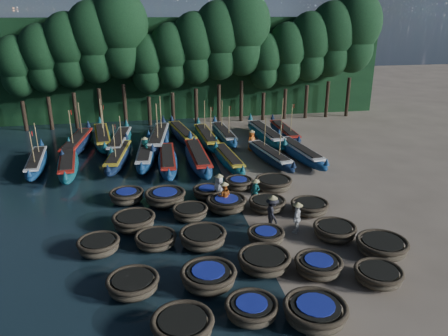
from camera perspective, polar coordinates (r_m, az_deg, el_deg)
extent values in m
plane|color=gray|center=(25.49, 1.91, -4.92)|extent=(120.00, 120.00, 0.00)
cube|color=black|center=(46.68, -4.43, 12.89)|extent=(40.00, 3.00, 10.00)
ellipsoid|color=#4C432F|center=(16.08, -5.42, -20.23)|extent=(2.56, 2.56, 0.76)
torus|color=#393122|center=(15.85, -5.46, -19.25)|extent=(2.22, 2.22, 0.23)
cylinder|color=black|center=(15.82, -5.46, -19.12)|extent=(1.67, 1.67, 0.07)
ellipsoid|color=#4C432F|center=(16.88, 3.61, -18.18)|extent=(2.02, 2.02, 0.63)
torus|color=#393122|center=(16.70, 3.64, -17.39)|extent=(2.01, 2.01, 0.19)
cylinder|color=black|center=(16.68, 3.64, -17.29)|extent=(1.52, 1.52, 0.06)
cylinder|color=navy|center=(16.66, 3.64, -17.18)|extent=(1.17, 1.17, 0.04)
ellipsoid|color=#4C432F|center=(16.97, 11.80, -18.22)|extent=(2.30, 2.30, 0.72)
torus|color=#393122|center=(16.76, 11.88, -17.31)|extent=(2.38, 2.38, 0.22)
cylinder|color=black|center=(16.74, 11.89, -17.19)|extent=(1.81, 1.81, 0.07)
cylinder|color=navy|center=(16.71, 11.90, -17.07)|extent=(1.40, 1.40, 0.04)
ellipsoid|color=#4C432F|center=(19.72, 19.48, -13.26)|extent=(2.23, 2.23, 0.60)
torus|color=#393122|center=(19.57, 19.58, -12.56)|extent=(2.03, 2.03, 0.18)
cylinder|color=black|center=(19.55, 19.59, -12.47)|extent=(1.55, 1.55, 0.05)
ellipsoid|color=#4C432F|center=(18.44, -11.79, -14.87)|extent=(2.03, 2.03, 0.64)
torus|color=#393122|center=(18.27, -11.86, -14.09)|extent=(2.14, 2.14, 0.20)
cylinder|color=black|center=(18.25, -11.87, -13.99)|extent=(1.63, 1.63, 0.06)
ellipsoid|color=#4C432F|center=(18.39, -2.03, -14.34)|extent=(2.67, 2.67, 0.73)
torus|color=#393122|center=(18.20, -2.04, -13.45)|extent=(2.33, 2.33, 0.22)
cylinder|color=black|center=(18.18, -2.04, -13.33)|extent=(1.77, 1.77, 0.07)
cylinder|color=navy|center=(18.15, -2.04, -13.22)|extent=(1.36, 1.36, 0.04)
ellipsoid|color=#4C432F|center=(19.52, 5.25, -12.25)|extent=(2.47, 2.47, 0.69)
torus|color=#393122|center=(19.35, 5.28, -11.44)|extent=(2.34, 2.34, 0.21)
cylinder|color=black|center=(19.33, 5.29, -11.33)|extent=(1.79, 1.79, 0.06)
ellipsoid|color=#4C432F|center=(19.60, 12.20, -12.60)|extent=(2.18, 2.18, 0.65)
torus|color=#393122|center=(19.44, 12.27, -11.84)|extent=(2.08, 2.08, 0.20)
cylinder|color=black|center=(19.42, 12.28, -11.74)|extent=(1.58, 1.58, 0.06)
cylinder|color=navy|center=(19.40, 12.29, -11.64)|extent=(1.22, 1.22, 0.04)
ellipsoid|color=#4C432F|center=(21.78, 19.90, -9.81)|extent=(2.43, 2.43, 0.69)
torus|color=#393122|center=(21.63, 20.00, -9.06)|extent=(2.39, 2.39, 0.21)
cylinder|color=black|center=(21.61, 20.01, -8.97)|extent=(1.83, 1.83, 0.06)
ellipsoid|color=#4C432F|center=(21.41, -16.03, -9.94)|extent=(1.92, 1.92, 0.67)
torus|color=#393122|center=(21.26, -16.11, -9.20)|extent=(1.99, 1.99, 0.20)
cylinder|color=black|center=(21.24, -16.12, -9.11)|extent=(1.50, 1.50, 0.06)
ellipsoid|color=#4C432F|center=(21.43, -8.90, -9.44)|extent=(2.28, 2.28, 0.58)
torus|color=#393122|center=(21.30, -8.94, -8.80)|extent=(2.02, 2.02, 0.18)
cylinder|color=black|center=(21.28, -8.94, -8.72)|extent=(1.54, 1.54, 0.05)
ellipsoid|color=#4C432F|center=(21.18, -2.78, -9.35)|extent=(2.76, 2.76, 0.73)
torus|color=#393122|center=(21.01, -2.79, -8.53)|extent=(2.29, 2.29, 0.22)
cylinder|color=black|center=(20.99, -2.79, -8.42)|extent=(1.74, 1.74, 0.07)
ellipsoid|color=#4C432F|center=(21.49, 5.46, -9.09)|extent=(1.81, 1.81, 0.65)
torus|color=#393122|center=(21.34, 5.49, -8.37)|extent=(1.83, 1.83, 0.20)
cylinder|color=black|center=(21.32, 5.49, -8.28)|extent=(1.37, 1.37, 0.06)
cylinder|color=navy|center=(21.30, 5.49, -8.18)|extent=(1.05, 1.05, 0.04)
ellipsoid|color=#4C432F|center=(22.55, 14.22, -8.17)|extent=(2.38, 2.38, 0.65)
torus|color=#393122|center=(22.41, 14.29, -7.48)|extent=(2.15, 2.15, 0.20)
cylinder|color=black|center=(22.39, 14.30, -7.39)|extent=(1.64, 1.64, 0.06)
ellipsoid|color=#4C432F|center=(23.15, -11.67, -7.07)|extent=(2.30, 2.30, 0.73)
torus|color=#393122|center=(23.00, -11.73, -6.31)|extent=(2.24, 2.24, 0.22)
cylinder|color=black|center=(22.98, -11.74, -6.21)|extent=(1.69, 1.69, 0.07)
ellipsoid|color=#4C432F|center=(23.83, -4.44, -5.99)|extent=(2.39, 2.39, 0.64)
torus|color=#393122|center=(23.70, -4.46, -5.33)|extent=(1.96, 1.96, 0.19)
cylinder|color=black|center=(23.68, -4.47, -5.25)|extent=(1.48, 1.48, 0.06)
ellipsoid|color=#4C432F|center=(24.64, 0.33, -4.91)|extent=(2.74, 2.74, 0.72)
torus|color=#393122|center=(24.50, 0.33, -4.20)|extent=(2.29, 2.29, 0.22)
cylinder|color=black|center=(24.48, 0.33, -4.10)|extent=(1.74, 1.74, 0.07)
cylinder|color=navy|center=(24.46, 0.33, -4.01)|extent=(1.34, 1.34, 0.04)
ellipsoid|color=#4C432F|center=(24.85, 5.66, -4.90)|extent=(2.05, 2.05, 0.63)
torus|color=#393122|center=(24.73, 5.68, -4.28)|extent=(2.11, 2.11, 0.19)
cylinder|color=black|center=(24.72, 5.69, -4.20)|extent=(1.61, 1.61, 0.06)
ellipsoid|color=#4C432F|center=(24.82, 11.10, -5.21)|extent=(2.11, 2.11, 0.65)
torus|color=#393122|center=(24.69, 11.15, -4.57)|extent=(2.12, 2.12, 0.20)
cylinder|color=black|center=(24.67, 11.15, -4.48)|extent=(1.61, 1.61, 0.06)
ellipsoid|color=#4C432F|center=(26.29, -12.58, -3.80)|extent=(2.18, 2.18, 0.68)
torus|color=#393122|center=(26.17, -12.63, -3.16)|extent=(2.03, 2.03, 0.21)
cylinder|color=black|center=(26.15, -12.64, -3.07)|extent=(1.53, 1.53, 0.06)
cylinder|color=navy|center=(26.14, -12.64, -2.99)|extent=(1.18, 1.18, 0.04)
ellipsoid|color=#4C432F|center=(25.66, -7.67, -4.01)|extent=(2.55, 2.55, 0.74)
torus|color=#393122|center=(25.52, -7.70, -3.30)|extent=(2.40, 2.40, 0.23)
cylinder|color=black|center=(25.50, -7.71, -3.21)|extent=(1.83, 1.83, 0.07)
cylinder|color=navy|center=(25.49, -7.71, -3.11)|extent=(1.40, 1.40, 0.05)
ellipsoid|color=#4C432F|center=(26.33, -2.17, -3.35)|extent=(1.67, 1.67, 0.61)
torus|color=#393122|center=(26.21, -2.18, -2.77)|extent=(1.80, 1.80, 0.19)
cylinder|color=black|center=(26.20, -2.18, -2.70)|extent=(1.36, 1.36, 0.06)
cylinder|color=navy|center=(26.18, -2.18, -2.63)|extent=(1.04, 1.04, 0.04)
ellipsoid|color=#4C432F|center=(27.60, 1.93, -2.19)|extent=(1.99, 1.99, 0.63)
torus|color=#393122|center=(27.49, 1.93, -1.62)|extent=(1.82, 1.82, 0.19)
cylinder|color=black|center=(27.48, 1.93, -1.54)|extent=(1.37, 1.37, 0.06)
cylinder|color=navy|center=(27.46, 1.94, -1.47)|extent=(1.05, 1.05, 0.04)
ellipsoid|color=#4C432F|center=(27.60, 6.46, -2.22)|extent=(2.90, 2.90, 0.71)
torus|color=#393122|center=(27.48, 6.49, -1.58)|extent=(2.36, 2.36, 0.22)
cylinder|color=black|center=(27.46, 6.49, -1.50)|extent=(1.80, 1.80, 0.06)
ellipsoid|color=navy|center=(33.80, -23.28, 0.60)|extent=(1.87, 7.23, 0.89)
cone|color=navy|center=(36.94, -22.79, 3.18)|extent=(0.39, 0.39, 0.54)
cone|color=navy|center=(30.37, -24.17, -0.55)|extent=(0.39, 0.39, 0.45)
cube|color=silver|center=(33.69, -23.37, 1.20)|extent=(1.39, 5.60, 0.11)
cube|color=black|center=(33.67, -23.39, 1.31)|extent=(1.09, 4.86, 0.09)
cylinder|color=#997F4C|center=(34.40, -23.26, 3.43)|extent=(0.06, 0.21, 2.50)
cylinder|color=#997F4C|center=(32.11, -23.74, 2.25)|extent=(0.06, 0.21, 2.50)
plane|color=red|center=(31.80, -23.78, 4.14)|extent=(0.00, 0.31, 0.31)
ellipsoid|color=#10545D|center=(32.65, -19.71, 0.51)|extent=(2.28, 8.03, 0.99)
cone|color=#10545D|center=(36.16, -19.65, 3.43)|extent=(0.44, 0.44, 0.59)
cone|color=#10545D|center=(28.82, -20.07, -0.82)|extent=(0.44, 0.44, 0.50)
cube|color=#B52016|center=(32.52, -19.79, 1.20)|extent=(1.70, 6.22, 0.12)
cube|color=black|center=(32.50, -19.81, 1.34)|extent=(1.35, 5.40, 0.10)
ellipsoid|color=#10213B|center=(33.03, -13.62, 1.34)|extent=(2.42, 7.79, 0.96)
cone|color=#10213B|center=(36.37, -12.67, 4.15)|extent=(0.42, 0.42, 0.58)
cone|color=#10213B|center=(29.39, -14.98, 0.06)|extent=(0.42, 0.42, 0.48)
cube|color=gold|center=(32.91, -13.67, 2.00)|extent=(1.82, 6.02, 0.12)
cube|color=black|center=(32.89, -13.68, 2.13)|extent=(1.45, 5.23, 0.10)
cylinder|color=#997F4C|center=(33.66, -13.33, 4.44)|extent=(0.07, 0.23, 2.68)
cylinder|color=#997F4C|center=(31.22, -14.13, 3.16)|extent=(0.07, 0.23, 2.68)
plane|color=red|center=(30.88, -14.05, 5.24)|extent=(0.00, 0.34, 0.34)
ellipsoid|color=navy|center=(33.09, -10.18, 1.65)|extent=(2.10, 8.01, 0.99)
cone|color=navy|center=(36.60, -9.84, 4.50)|extent=(0.44, 0.44, 0.59)
cone|color=navy|center=(29.26, -10.75, 0.39)|extent=(0.44, 0.44, 0.49)
cube|color=silver|center=(32.97, -10.22, 2.34)|extent=(1.56, 6.20, 0.12)
cube|color=black|center=(32.94, -10.23, 2.47)|extent=(1.23, 5.39, 0.10)
ellipsoid|color=navy|center=(31.62, -7.37, 0.91)|extent=(1.70, 7.80, 0.97)
cone|color=navy|center=(35.03, -7.58, 3.89)|extent=(0.43, 0.43, 0.58)
cone|color=navy|center=(27.86, -7.22, -0.47)|extent=(0.43, 0.43, 0.48)
cube|color=#B52016|center=(31.49, -7.40, 1.61)|extent=(1.25, 6.04, 0.12)
cube|color=black|center=(31.46, -7.41, 1.75)|extent=(0.96, 5.26, 0.10)
ellipsoid|color=navy|center=(31.82, -3.44, 1.26)|extent=(1.70, 8.54, 1.06)
cone|color=navy|center=(35.54, -4.47, 4.42)|extent=(0.47, 0.47, 0.64)
cone|color=navy|center=(27.74, -2.18, -0.18)|extent=(0.47, 0.47, 0.53)
cube|color=#B52016|center=(31.68, -3.46, 2.03)|extent=(1.25, 6.62, 0.13)
cube|color=black|center=(31.65, -3.46, 2.17)|extent=(0.95, 5.76, 0.11)
ellipsoid|color=#10545D|center=(31.82, 0.52, 1.15)|extent=(1.89, 7.32, 0.90)
cone|color=#10545D|center=(34.89, -1.06, 3.87)|extent=(0.40, 0.40, 0.54)
cone|color=#10545D|center=(28.46, 2.47, -0.03)|extent=(0.40, 0.40, 0.45)
cube|color=gold|center=(31.70, 0.53, 1.80)|extent=(1.41, 5.66, 0.11)
cube|color=black|center=(31.68, 0.53, 1.92)|extent=(1.10, 4.92, 0.09)
ellipsoid|color=#10213B|center=(32.66, 5.98, 1.55)|extent=(2.57, 7.46, 0.92)
cone|color=#10213B|center=(35.57, 3.45, 4.18)|extent=(0.40, 0.40, 0.55)
cone|color=#10213B|center=(29.51, 9.09, 0.50)|extent=(0.40, 0.40, 0.46)
cube|color=silver|center=(32.54, 6.00, 2.19)|extent=(1.93, 5.77, 0.11)
cube|color=black|center=(32.52, 6.01, 2.32)|extent=(1.56, 5.00, 0.09)
cylinder|color=#997F4C|center=(33.21, 5.37, 4.54)|extent=(0.06, 0.22, 2.57)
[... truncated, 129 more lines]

